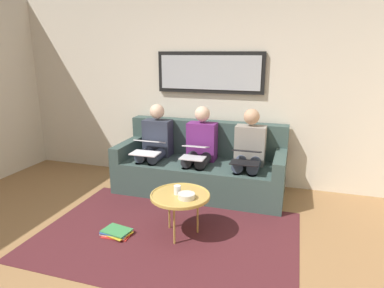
{
  "coord_description": "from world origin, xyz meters",
  "views": [
    {
      "loc": [
        -1.16,
        1.99,
        1.81
      ],
      "look_at": [
        0.0,
        -1.7,
        0.75
      ],
      "focal_mm": 31.22,
      "sensor_mm": 36.0,
      "label": 1
    }
  ],
  "objects_px": {
    "cup": "(177,190)",
    "person_right": "(155,144)",
    "magazine_stack": "(117,232)",
    "person_left": "(249,152)",
    "framed_mirror": "(210,73)",
    "coffee_table": "(180,196)",
    "couch": "(201,167)",
    "person_middle": "(200,148)",
    "laptop_silver": "(194,151)",
    "laptop_white": "(148,147)",
    "laptop_black": "(246,156)",
    "bowl": "(186,196)"
  },
  "relations": [
    {
      "from": "cup",
      "to": "magazine_stack",
      "type": "xyz_separation_m",
      "value": [
        0.59,
        0.21,
        -0.46
      ]
    },
    {
      "from": "bowl",
      "to": "laptop_silver",
      "type": "distance_m",
      "value": 1.0
    },
    {
      "from": "cup",
      "to": "person_middle",
      "type": "xyz_separation_m",
      "value": [
        0.1,
        -1.14,
        0.12
      ]
    },
    {
      "from": "person_middle",
      "to": "laptop_white",
      "type": "relative_size",
      "value": 2.98
    },
    {
      "from": "couch",
      "to": "magazine_stack",
      "type": "height_order",
      "value": "couch"
    },
    {
      "from": "laptop_black",
      "to": "magazine_stack",
      "type": "xyz_separation_m",
      "value": [
        1.14,
        1.1,
        -0.6
      ]
    },
    {
      "from": "coffee_table",
      "to": "cup",
      "type": "xyz_separation_m",
      "value": [
        0.03,
        -0.01,
        0.06
      ]
    },
    {
      "from": "person_middle",
      "to": "laptop_silver",
      "type": "height_order",
      "value": "person_middle"
    },
    {
      "from": "laptop_black",
      "to": "person_middle",
      "type": "xyz_separation_m",
      "value": [
        0.64,
        -0.25,
        -0.02
      ]
    },
    {
      "from": "person_left",
      "to": "person_middle",
      "type": "height_order",
      "value": "same"
    },
    {
      "from": "laptop_black",
      "to": "magazine_stack",
      "type": "height_order",
      "value": "laptop_black"
    },
    {
      "from": "couch",
      "to": "coffee_table",
      "type": "height_order",
      "value": "couch"
    },
    {
      "from": "couch",
      "to": "person_middle",
      "type": "xyz_separation_m",
      "value": [
        0.0,
        0.07,
        0.3
      ]
    },
    {
      "from": "person_middle",
      "to": "laptop_white",
      "type": "xyz_separation_m",
      "value": [
        0.64,
        0.23,
        0.02
      ]
    },
    {
      "from": "coffee_table",
      "to": "laptop_black",
      "type": "bearing_deg",
      "value": -119.61
    },
    {
      "from": "framed_mirror",
      "to": "person_middle",
      "type": "distance_m",
      "value": 1.05
    },
    {
      "from": "framed_mirror",
      "to": "bowl",
      "type": "distance_m",
      "value": 2.0
    },
    {
      "from": "coffee_table",
      "to": "cup",
      "type": "bearing_deg",
      "value": -12.43
    },
    {
      "from": "person_left",
      "to": "person_right",
      "type": "distance_m",
      "value": 1.28
    },
    {
      "from": "framed_mirror",
      "to": "magazine_stack",
      "type": "distance_m",
      "value": 2.41
    },
    {
      "from": "laptop_silver",
      "to": "magazine_stack",
      "type": "distance_m",
      "value": 1.35
    },
    {
      "from": "person_middle",
      "to": "coffee_table",
      "type": "bearing_deg",
      "value": 96.35
    },
    {
      "from": "laptop_black",
      "to": "framed_mirror",
      "type": "bearing_deg",
      "value": -47.75
    },
    {
      "from": "couch",
      "to": "magazine_stack",
      "type": "bearing_deg",
      "value": 70.66
    },
    {
      "from": "coffee_table",
      "to": "person_right",
      "type": "height_order",
      "value": "person_right"
    },
    {
      "from": "laptop_black",
      "to": "person_right",
      "type": "height_order",
      "value": "person_right"
    },
    {
      "from": "bowl",
      "to": "couch",
      "type": "bearing_deg",
      "value": -80.47
    },
    {
      "from": "framed_mirror",
      "to": "laptop_silver",
      "type": "height_order",
      "value": "framed_mirror"
    },
    {
      "from": "coffee_table",
      "to": "laptop_black",
      "type": "distance_m",
      "value": 1.05
    },
    {
      "from": "framed_mirror",
      "to": "coffee_table",
      "type": "relative_size",
      "value": 2.48
    },
    {
      "from": "laptop_silver",
      "to": "laptop_white",
      "type": "distance_m",
      "value": 0.64
    },
    {
      "from": "person_middle",
      "to": "magazine_stack",
      "type": "xyz_separation_m",
      "value": [
        0.5,
        1.35,
        -0.58
      ]
    },
    {
      "from": "person_left",
      "to": "person_middle",
      "type": "relative_size",
      "value": 1.0
    },
    {
      "from": "cup",
      "to": "bowl",
      "type": "height_order",
      "value": "cup"
    },
    {
      "from": "couch",
      "to": "bowl",
      "type": "relative_size",
      "value": 13.2
    },
    {
      "from": "couch",
      "to": "laptop_black",
      "type": "xyz_separation_m",
      "value": [
        -0.64,
        0.32,
        0.32
      ]
    },
    {
      "from": "cup",
      "to": "person_right",
      "type": "height_order",
      "value": "person_right"
    },
    {
      "from": "coffee_table",
      "to": "person_right",
      "type": "distance_m",
      "value": 1.39
    },
    {
      "from": "magazine_stack",
      "to": "person_left",
      "type": "bearing_deg",
      "value": -130.14
    },
    {
      "from": "person_middle",
      "to": "person_right",
      "type": "xyz_separation_m",
      "value": [
        0.64,
        0.0,
        0.0
      ]
    },
    {
      "from": "coffee_table",
      "to": "bowl",
      "type": "bearing_deg",
      "value": 144.17
    },
    {
      "from": "laptop_black",
      "to": "laptop_white",
      "type": "relative_size",
      "value": 0.88
    },
    {
      "from": "bowl",
      "to": "laptop_white",
      "type": "height_order",
      "value": "laptop_white"
    },
    {
      "from": "coffee_table",
      "to": "magazine_stack",
      "type": "distance_m",
      "value": 0.77
    },
    {
      "from": "framed_mirror",
      "to": "person_right",
      "type": "relative_size",
      "value": 1.31
    },
    {
      "from": "coffee_table",
      "to": "laptop_silver",
      "type": "xyz_separation_m",
      "value": [
        0.13,
        -0.9,
        0.2
      ]
    },
    {
      "from": "couch",
      "to": "framed_mirror",
      "type": "relative_size",
      "value": 1.48
    },
    {
      "from": "coffee_table",
      "to": "laptop_silver",
      "type": "height_order",
      "value": "laptop_silver"
    },
    {
      "from": "laptop_silver",
      "to": "laptop_white",
      "type": "bearing_deg",
      "value": -1.07
    },
    {
      "from": "laptop_silver",
      "to": "couch",
      "type": "bearing_deg",
      "value": -90.0
    }
  ]
}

